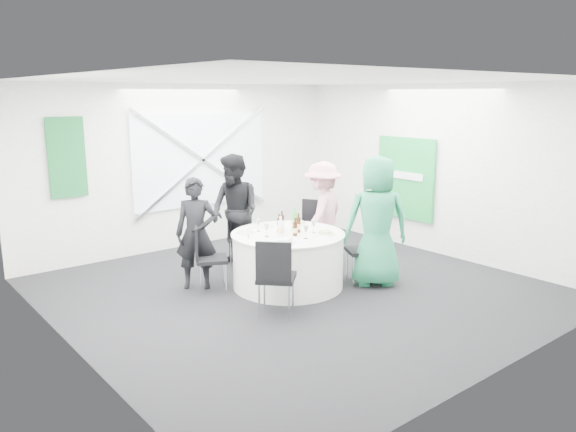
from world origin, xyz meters
TOP-DOWN VIEW (x-y plane):
  - floor at (0.00, 0.00)m, footprint 6.00×6.00m
  - ceiling at (0.00, 0.00)m, footprint 6.00×6.00m
  - wall_back at (0.00, 3.00)m, footprint 6.00×0.00m
  - wall_front at (0.00, -3.00)m, footprint 6.00×0.00m
  - wall_left at (-3.00, 0.00)m, footprint 0.00×6.00m
  - wall_right at (3.00, 0.00)m, footprint 0.00×6.00m
  - window_panel at (0.30, 2.96)m, footprint 2.60×0.03m
  - window_brace_a at (0.30, 2.92)m, footprint 2.63×0.05m
  - window_brace_b at (0.30, 2.92)m, footprint 2.63×0.05m
  - green_banner at (-2.00, 2.95)m, footprint 0.55×0.04m
  - green_sign at (2.94, 0.60)m, footprint 0.05×1.20m
  - banquet_table at (0.00, 0.20)m, footprint 1.56×1.56m
  - chair_back at (0.06, 1.42)m, footprint 0.40×0.41m
  - chair_back_left at (-0.99, 0.75)m, footprint 0.57×0.56m
  - chair_back_right at (0.96, 0.77)m, footprint 0.63×0.63m
  - chair_front_right at (1.02, -0.36)m, footprint 0.58×0.57m
  - chair_front_left at (-0.83, -0.59)m, footprint 0.62×0.62m
  - person_man_back_left at (-1.00, 0.95)m, footprint 0.67×0.63m
  - person_man_back at (-0.10, 1.35)m, footprint 0.54×0.89m
  - person_woman_pink at (1.06, 0.67)m, footprint 1.15×0.86m
  - person_woman_green at (1.00, -0.51)m, footprint 1.06×0.99m
  - plate_back at (-0.01, 0.70)m, footprint 0.25×0.25m
  - plate_back_left at (-0.45, 0.57)m, footprint 0.25×0.25m
  - plate_back_right at (0.47, 0.54)m, footprint 0.26×0.26m
  - plate_front_right at (0.37, -0.15)m, footprint 0.28×0.28m
  - plate_front_left at (-0.33, -0.17)m, footprint 0.27×0.27m
  - napkin at (-0.38, -0.20)m, footprint 0.22×0.18m
  - beer_bottle_a at (-0.09, 0.28)m, footprint 0.06×0.06m
  - beer_bottle_b at (0.04, 0.38)m, footprint 0.06×0.06m
  - beer_bottle_c at (0.13, 0.14)m, footprint 0.06×0.06m
  - beer_bottle_d at (-0.02, 0.03)m, footprint 0.06×0.06m
  - green_water_bottle at (0.17, 0.27)m, footprint 0.08×0.08m
  - clear_water_bottle at (-0.20, 0.11)m, footprint 0.08×0.08m
  - wine_glass_a at (0.29, -0.01)m, footprint 0.07×0.07m
  - wine_glass_b at (-0.00, -0.17)m, footprint 0.07×0.07m
  - wine_glass_c at (-0.34, 0.23)m, footprint 0.07×0.07m
  - wine_glass_d at (-0.25, 0.54)m, footprint 0.07×0.07m
  - fork_a at (0.57, 0.28)m, footprint 0.08×0.14m
  - knife_a at (0.43, 0.58)m, footprint 0.08×0.14m
  - fork_b at (0.16, 0.75)m, footprint 0.15×0.02m
  - knife_b at (-0.20, 0.74)m, footprint 0.15×0.02m
  - fork_c at (-0.36, 0.65)m, footprint 0.10×0.13m
  - knife_c at (-0.55, 0.35)m, footprint 0.09×0.13m
  - fork_d at (0.36, -0.25)m, footprint 0.10×0.13m
  - knife_d at (0.52, -0.04)m, footprint 0.11×0.12m

SIDE VIEW (x-z plane):
  - floor at x=0.00m, z-range 0.00..0.00m
  - banquet_table at x=0.00m, z-range 0.00..0.76m
  - chair_back at x=0.06m, z-range 0.07..0.91m
  - chair_back_left at x=-0.99m, z-range 0.08..0.99m
  - chair_front_right at x=1.02m, z-range 0.08..1.01m
  - chair_front_left at x=-0.83m, z-range 0.09..1.05m
  - chair_back_right at x=0.96m, z-range 0.09..1.10m
  - fork_a at x=0.57m, z-range 0.76..0.77m
  - knife_a at x=0.43m, z-range 0.76..0.77m
  - fork_b at x=0.16m, z-range 0.76..0.77m
  - knife_b at x=-0.20m, z-range 0.76..0.77m
  - fork_c at x=-0.36m, z-range 0.76..0.77m
  - knife_c at x=-0.55m, z-range 0.76..0.77m
  - fork_d at x=0.36m, z-range 0.76..0.77m
  - knife_d at x=0.52m, z-range 0.76..0.77m
  - person_man_back_left at x=-1.00m, z-range 0.00..1.53m
  - plate_back at x=-0.01m, z-range 0.76..0.77m
  - plate_back_left at x=-0.45m, z-range 0.76..0.77m
  - plate_front_left at x=-0.33m, z-range 0.76..0.77m
  - plate_back_right at x=0.47m, z-range 0.76..0.80m
  - plate_front_right at x=0.37m, z-range 0.76..0.80m
  - napkin at x=-0.38m, z-range 0.78..0.83m
  - person_woman_pink at x=1.06m, z-range 0.00..1.62m
  - beer_bottle_d at x=-0.02m, z-range 0.73..0.98m
  - beer_bottle_a at x=-0.09m, z-range 0.73..1.00m
  - beer_bottle_c at x=0.13m, z-range 0.73..1.00m
  - beer_bottle_b at x=0.04m, z-range 0.73..1.01m
  - clear_water_bottle at x=-0.20m, z-range 0.73..1.01m
  - person_man_back at x=-0.10m, z-range 0.00..1.76m
  - wine_glass_a at x=0.29m, z-range 0.80..0.97m
  - wine_glass_b at x=0.00m, z-range 0.80..0.97m
  - wine_glass_c at x=-0.34m, z-range 0.80..0.97m
  - wine_glass_d at x=-0.25m, z-range 0.80..0.97m
  - green_water_bottle at x=0.17m, z-range 0.73..1.05m
  - person_woman_green at x=1.00m, z-range 0.00..1.82m
  - green_sign at x=2.94m, z-range 0.50..1.90m
  - wall_back at x=0.00m, z-range -1.60..4.40m
  - wall_front at x=0.00m, z-range -1.60..4.40m
  - wall_left at x=-3.00m, z-range -1.60..4.40m
  - wall_right at x=3.00m, z-range -1.60..4.40m
  - window_panel at x=0.30m, z-range 0.70..2.30m
  - window_brace_a at x=0.30m, z-range 0.58..2.42m
  - window_brace_b at x=0.30m, z-range 0.58..2.42m
  - green_banner at x=-2.00m, z-range 1.10..2.30m
  - ceiling at x=0.00m, z-range 2.80..2.80m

